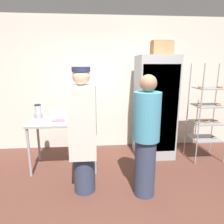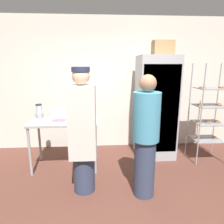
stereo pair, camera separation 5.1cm
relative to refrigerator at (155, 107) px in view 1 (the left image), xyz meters
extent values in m
plane|color=brown|center=(-0.84, -1.56, -0.99)|extent=(14.00, 14.00, 0.00)
cube|color=silver|center=(-0.84, 0.59, 0.40)|extent=(6.40, 0.12, 2.78)
cube|color=#9EA0A5|center=(0.00, 0.01, 0.00)|extent=(0.73, 0.66, 1.98)
cube|color=gray|center=(0.00, -0.31, 0.02)|extent=(0.67, 0.02, 1.62)
cylinder|color=silver|center=(-0.20, -0.34, 0.05)|extent=(0.02, 0.02, 0.97)
cylinder|color=#93969B|center=(0.67, -0.50, -0.07)|extent=(0.02, 0.02, 1.83)
cylinder|color=#93969B|center=(0.67, -0.02, -0.07)|extent=(0.02, 0.02, 1.83)
cylinder|color=#93969B|center=(1.23, -0.02, -0.07)|extent=(0.02, 0.02, 1.83)
cube|color=gray|center=(0.95, -0.26, -0.58)|extent=(0.51, 0.44, 0.01)
torus|color=#AD6B38|center=(0.77, -0.26, -0.56)|extent=(0.09, 0.09, 0.03)
torus|color=#AD6B38|center=(1.13, -0.26, -0.56)|extent=(0.09, 0.09, 0.03)
cube|color=gray|center=(0.95, -0.26, -0.26)|extent=(0.51, 0.44, 0.01)
torus|color=#AD6B38|center=(0.77, -0.26, -0.24)|extent=(0.11, 0.11, 0.03)
torus|color=#AD6B38|center=(0.95, -0.26, -0.24)|extent=(0.11, 0.11, 0.03)
torus|color=#AD6B38|center=(1.13, -0.26, -0.24)|extent=(0.11, 0.11, 0.03)
cube|color=gray|center=(0.95, -0.26, 0.07)|extent=(0.51, 0.44, 0.01)
torus|color=#AD6B38|center=(0.77, -0.26, 0.09)|extent=(0.11, 0.11, 0.03)
torus|color=#AD6B38|center=(1.13, -0.26, 0.09)|extent=(0.11, 0.11, 0.03)
cube|color=gray|center=(0.95, -0.26, 0.40)|extent=(0.51, 0.44, 0.01)
torus|color=#AD6B38|center=(0.77, -0.26, 0.42)|extent=(0.11, 0.11, 0.03)
torus|color=#AD6B38|center=(1.13, -0.26, 0.42)|extent=(0.11, 0.11, 0.03)
cube|color=#9EA0A5|center=(-1.72, -0.39, -0.14)|extent=(1.15, 0.64, 0.04)
cylinder|color=#9EA0A5|center=(-2.25, -0.67, -0.58)|extent=(0.04, 0.04, 0.83)
cylinder|color=#9EA0A5|center=(-1.19, -0.67, -0.58)|extent=(0.04, 0.04, 0.83)
cylinder|color=#9EA0A5|center=(-2.25, -0.11, -0.58)|extent=(0.04, 0.04, 0.83)
cylinder|color=#9EA0A5|center=(-1.19, -0.11, -0.58)|extent=(0.04, 0.04, 0.83)
cube|color=silver|center=(-1.77, -0.58, -0.10)|extent=(0.29, 0.20, 0.05)
cube|color=silver|center=(-1.77, -0.47, 0.03)|extent=(0.29, 0.01, 0.20)
torus|color=#C66B84|center=(-1.84, -0.62, -0.06)|extent=(0.08, 0.08, 0.02)
torus|color=#C66B84|center=(-1.77, -0.62, -0.06)|extent=(0.08, 0.08, 0.02)
torus|color=#C66B84|center=(-1.69, -0.62, -0.06)|extent=(0.08, 0.08, 0.02)
torus|color=#C66B84|center=(-1.84, -0.54, -0.06)|extent=(0.08, 0.08, 0.02)
torus|color=#C66B84|center=(-1.77, -0.54, -0.06)|extent=(0.08, 0.08, 0.02)
torus|color=#C66B84|center=(-1.69, -0.54, -0.06)|extent=(0.08, 0.08, 0.02)
cylinder|color=#99999E|center=(-2.20, -0.16, -0.08)|extent=(0.14, 0.14, 0.09)
cylinder|color=#B2BCC1|center=(-2.20, -0.16, 0.03)|extent=(0.11, 0.11, 0.14)
cylinder|color=black|center=(-2.20, -0.16, 0.12)|extent=(0.11, 0.11, 0.02)
cube|color=#A87F51|center=(0.11, 0.10, 1.12)|extent=(0.38, 0.27, 0.26)
cube|color=#977249|center=(0.11, 0.10, 1.26)|extent=(0.39, 0.14, 0.02)
cylinder|color=#333D56|center=(-1.34, -1.13, -0.56)|extent=(0.31, 0.31, 0.86)
cylinder|color=beige|center=(-1.34, -1.13, 0.21)|extent=(0.38, 0.38, 0.68)
sphere|color=beige|center=(-1.34, -1.13, 0.67)|extent=(0.23, 0.23, 0.23)
cube|color=beige|center=(-1.34, -1.33, 0.06)|extent=(0.36, 0.02, 0.98)
cylinder|color=#232D4C|center=(-1.34, -1.13, 0.76)|extent=(0.24, 0.24, 0.06)
cylinder|color=#333D56|center=(-0.50, -1.28, -0.58)|extent=(0.29, 0.29, 0.82)
cylinder|color=teal|center=(-0.50, -1.28, 0.15)|extent=(0.36, 0.36, 0.65)
sphere|color=#9E7051|center=(-0.50, -1.28, 0.59)|extent=(0.22, 0.22, 0.22)
camera|label=1|loc=(-1.16, -3.77, 0.80)|focal=32.00mm
camera|label=2|loc=(-1.11, -3.77, 0.80)|focal=32.00mm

